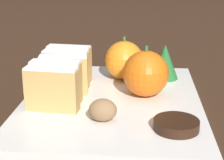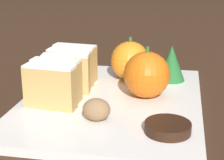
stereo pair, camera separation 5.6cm
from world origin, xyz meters
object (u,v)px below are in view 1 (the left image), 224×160
walnut (103,110)px  orange_near (124,60)px  chocolate_cookie (176,125)px  orange_far (146,74)px

walnut → orange_near: bearing=84.3°
chocolate_cookie → orange_near: bearing=110.8°
walnut → chocolate_cookie: bearing=-11.2°
walnut → chocolate_cookie: walnut is taller
orange_near → walnut: bearing=-95.7°
orange_near → chocolate_cookie: 0.22m
orange_far → orange_near: bearing=114.5°
orange_near → walnut: size_ratio=2.03×
orange_near → orange_far: size_ratio=0.95×
orange_near → chocolate_cookie: size_ratio=1.31×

